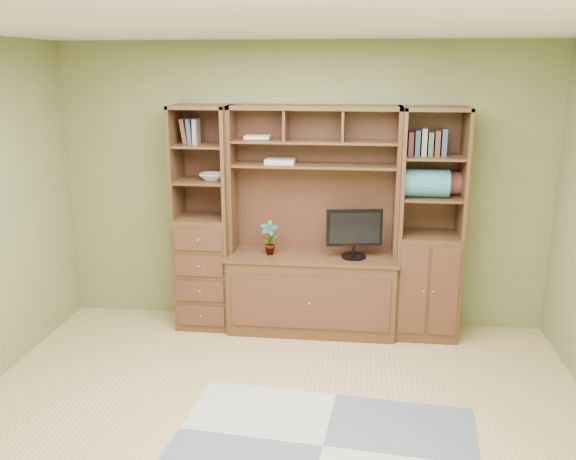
# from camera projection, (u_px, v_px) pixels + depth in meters

# --- Properties ---
(room) EXTENTS (4.60, 4.10, 2.64)m
(room) POSITION_uv_depth(u_px,v_px,m) (270.00, 249.00, 3.69)
(room) COLOR tan
(room) RESTS_ON ground
(center_hutch) EXTENTS (1.54, 0.53, 2.05)m
(center_hutch) POSITION_uv_depth(u_px,v_px,m) (312.00, 223.00, 5.42)
(center_hutch) COLOR #4A2E1A
(center_hutch) RESTS_ON ground
(left_tower) EXTENTS (0.50, 0.45, 2.05)m
(left_tower) POSITION_uv_depth(u_px,v_px,m) (204.00, 219.00, 5.57)
(left_tower) COLOR #4A2E1A
(left_tower) RESTS_ON ground
(right_tower) EXTENTS (0.55, 0.45, 2.05)m
(right_tower) POSITION_uv_depth(u_px,v_px,m) (429.00, 225.00, 5.34)
(right_tower) COLOR #4A2E1A
(right_tower) RESTS_ON ground
(rug) EXTENTS (2.07, 1.47, 0.01)m
(rug) POSITION_uv_depth(u_px,v_px,m) (323.00, 447.00, 3.92)
(rug) COLOR gray
(rug) RESTS_ON ground
(monitor) EXTENTS (0.53, 0.30, 0.61)m
(monitor) POSITION_uv_depth(u_px,v_px,m) (354.00, 225.00, 5.34)
(monitor) COLOR black
(monitor) RESTS_ON center_hutch
(orchid) EXTENTS (0.16, 0.11, 0.31)m
(orchid) POSITION_uv_depth(u_px,v_px,m) (269.00, 238.00, 5.46)
(orchid) COLOR #B15A3C
(orchid) RESTS_ON center_hutch
(magazines) EXTENTS (0.26, 0.19, 0.04)m
(magazines) POSITION_uv_depth(u_px,v_px,m) (280.00, 161.00, 5.40)
(magazines) COLOR beige
(magazines) RESTS_ON center_hutch
(bowl) EXTENTS (0.24, 0.24, 0.06)m
(bowl) POSITION_uv_depth(u_px,v_px,m) (213.00, 177.00, 5.45)
(bowl) COLOR silver
(bowl) RESTS_ON left_tower
(blanket_teal) EXTENTS (0.41, 0.24, 0.24)m
(blanket_teal) POSITION_uv_depth(u_px,v_px,m) (424.00, 183.00, 5.20)
(blanket_teal) COLOR teal
(blanket_teal) RESTS_ON right_tower
(blanket_red) EXTENTS (0.36, 0.20, 0.20)m
(blanket_red) POSITION_uv_depth(u_px,v_px,m) (441.00, 183.00, 5.31)
(blanket_red) COLOR brown
(blanket_red) RESTS_ON right_tower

